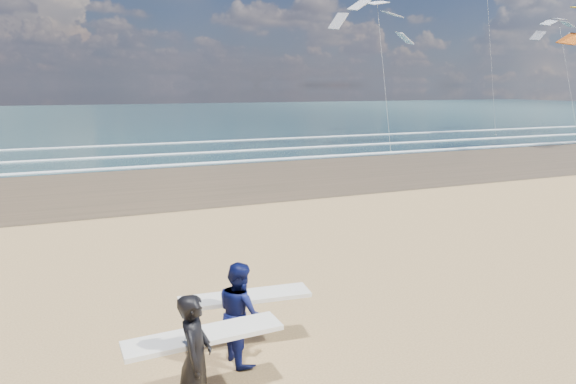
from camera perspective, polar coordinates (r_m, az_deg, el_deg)
name	(u,v)px	position (r m, az deg, el deg)	size (l,w,h in m)	color
wet_sand_strip	(473,160)	(32.63, 19.90, 3.31)	(220.00, 12.00, 0.01)	#4B3D28
ocean	(227,114)	(80.98, -6.80, 8.58)	(220.00, 100.00, 0.02)	#1B373D
foam_breakers	(381,143)	(40.60, 10.32, 5.42)	(220.00, 11.70, 0.05)	white
surfer_near	(197,355)	(7.23, -10.10, -17.39)	(2.22, 1.05, 1.78)	black
surfer_far	(240,311)	(8.52, -5.32, -13.01)	(2.24, 1.16, 1.67)	#0D144B
kite_1	(382,52)	(37.67, 10.36, 15.02)	(6.68, 4.84, 11.46)	slate
kite_2	(566,67)	(51.18, 28.52, 12.15)	(5.32, 4.69, 11.14)	slate
kite_5	(490,38)	(52.00, 21.50, 15.61)	(5.25, 4.68, 16.29)	slate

